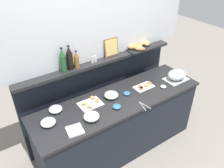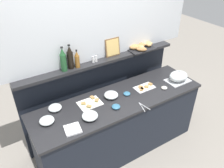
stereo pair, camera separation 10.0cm
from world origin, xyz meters
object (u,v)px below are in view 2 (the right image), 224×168
(serving_tongs, at_px, (143,106))
(framed_picture, at_px, (113,47))
(bread_basket, at_px, (141,46))
(glass_bowl_medium, at_px, (111,95))
(wine_bottle_dark, at_px, (70,58))
(vinegar_bottle_amber, at_px, (77,60))
(condiment_bowl_teal, at_px, (116,107))
(sandwich_platter_side, at_px, (144,87))
(sandwich_platter_front, at_px, (90,103))
(pepper_shaker, at_px, (96,59))
(serving_cloche, at_px, (178,77))
(glass_bowl_extra, at_px, (90,116))
(glass_bowl_large, at_px, (47,121))
(condiment_bowl_dark, at_px, (127,94))
(glass_bowl_small, at_px, (55,108))
(salt_shaker, at_px, (93,59))
(wine_bottle_green, at_px, (63,60))
(napkin_stack, at_px, (73,129))
(condiment_bowl_red, at_px, (164,88))

(serving_tongs, xyz_separation_m, framed_picture, (0.04, 0.77, 0.48))
(bread_basket, bearing_deg, framed_picture, 176.63)
(glass_bowl_medium, bearing_deg, wine_bottle_dark, 134.07)
(vinegar_bottle_amber, relative_size, bread_basket, 0.55)
(framed_picture, bearing_deg, vinegar_bottle_amber, -175.14)
(condiment_bowl_teal, bearing_deg, sandwich_platter_side, 15.28)
(sandwich_platter_front, xyz_separation_m, pepper_shaker, (0.29, 0.33, 0.40))
(serving_cloche, relative_size, glass_bowl_medium, 1.86)
(pepper_shaker, height_order, framed_picture, framed_picture)
(glass_bowl_extra, distance_m, bread_basket, 1.35)
(glass_bowl_large, height_order, framed_picture, framed_picture)
(sandwich_platter_side, xyz_separation_m, condiment_bowl_dark, (-0.29, 0.00, 0.00))
(sandwich_platter_side, bearing_deg, pepper_shaker, 140.45)
(glass_bowl_small, height_order, condiment_bowl_teal, glass_bowl_small)
(glass_bowl_large, height_order, salt_shaker, salt_shaker)
(framed_picture, bearing_deg, glass_bowl_extra, -138.33)
(glass_bowl_medium, bearing_deg, wine_bottle_green, 142.02)
(glass_bowl_extra, height_order, pepper_shaker, pepper_shaker)
(sandwich_platter_front, relative_size, bread_basket, 0.66)
(condiment_bowl_dark, bearing_deg, napkin_stack, -165.40)
(condiment_bowl_teal, relative_size, salt_shaker, 1.21)
(glass_bowl_extra, bearing_deg, glass_bowl_large, 157.12)
(condiment_bowl_red, bearing_deg, salt_shaker, 143.57)
(serving_tongs, bearing_deg, sandwich_platter_side, 49.03)
(glass_bowl_small, height_order, wine_bottle_green, wine_bottle_green)
(glass_bowl_extra, bearing_deg, sandwich_platter_side, 9.64)
(sandwich_platter_side, bearing_deg, napkin_stack, -169.06)
(glass_bowl_large, xyz_separation_m, glass_bowl_medium, (0.86, 0.03, 0.00))
(glass_bowl_small, bearing_deg, condiment_bowl_red, -13.97)
(serving_cloche, relative_size, vinegar_bottle_amber, 1.44)
(sandwich_platter_side, height_order, glass_bowl_medium, glass_bowl_medium)
(condiment_bowl_dark, xyz_separation_m, serving_tongs, (0.02, -0.31, -0.01))
(condiment_bowl_dark, xyz_separation_m, salt_shaker, (-0.26, 0.42, 0.39))
(wine_bottle_dark, bearing_deg, condiment_bowl_dark, -37.34)
(wine_bottle_dark, height_order, framed_picture, wine_bottle_dark)
(sandwich_platter_front, xyz_separation_m, salt_shaker, (0.24, 0.33, 0.40))
(sandwich_platter_front, bearing_deg, serving_cloche, -8.42)
(serving_cloche, xyz_separation_m, condiment_bowl_red, (-0.30, -0.05, -0.06))
(glass_bowl_medium, relative_size, serving_tongs, 0.99)
(serving_cloche, bearing_deg, condiment_bowl_red, -171.39)
(sandwich_platter_front, xyz_separation_m, glass_bowl_medium, (0.30, -0.02, 0.02))
(wine_bottle_green, bearing_deg, condiment_bowl_red, -25.90)
(serving_cloche, height_order, glass_bowl_small, serving_cloche)
(condiment_bowl_teal, relative_size, bread_basket, 0.25)
(serving_cloche, bearing_deg, napkin_stack, -176.03)
(wine_bottle_green, bearing_deg, napkin_stack, -108.07)
(condiment_bowl_dark, bearing_deg, condiment_bowl_teal, -150.14)
(sandwich_platter_side, bearing_deg, serving_cloche, -11.59)
(sandwich_platter_side, relative_size, wine_bottle_green, 0.89)
(serving_cloche, distance_m, glass_bowl_medium, 1.04)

